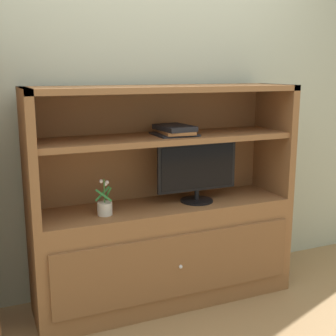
{
  "coord_description": "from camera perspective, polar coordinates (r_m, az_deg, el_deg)",
  "views": [
    {
      "loc": [
        -1.08,
        -2.18,
        1.52
      ],
      "look_at": [
        0.0,
        0.35,
        0.92
      ],
      "focal_mm": 47.9,
      "sensor_mm": 36.0,
      "label": 1
    }
  ],
  "objects": [
    {
      "name": "ground_plane",
      "position": [
        2.87,
        2.92,
        -19.69
      ],
      "size": [
        8.0,
        8.0,
        0.0
      ],
      "primitive_type": "plane",
      "color": "#99754C"
    },
    {
      "name": "tv_monitor",
      "position": [
        2.93,
        3.74,
        -0.36
      ],
      "size": [
        0.56,
        0.22,
        0.39
      ],
      "color": "black",
      "rests_on": "media_console"
    },
    {
      "name": "magazine_stack",
      "position": [
        2.84,
        0.84,
        4.81
      ],
      "size": [
        0.25,
        0.29,
        0.06
      ],
      "color": "black",
      "rests_on": "media_console"
    },
    {
      "name": "potted_plant",
      "position": [
        2.72,
        -8.05,
        -4.92
      ],
      "size": [
        0.1,
        0.09,
        0.22
      ],
      "color": "beige",
      "rests_on": "media_console"
    },
    {
      "name": "painted_rear_wall",
      "position": [
        3.12,
        -2.93,
        10.11
      ],
      "size": [
        6.0,
        0.1,
        2.8
      ],
      "primitive_type": "cube",
      "color": "#ADB29E",
      "rests_on": "ground_plane"
    },
    {
      "name": "media_console",
      "position": [
        2.99,
        -0.41,
        -8.11
      ],
      "size": [
        1.71,
        0.49,
        1.43
      ],
      "color": "brown",
      "rests_on": "ground_plane"
    }
  ]
}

